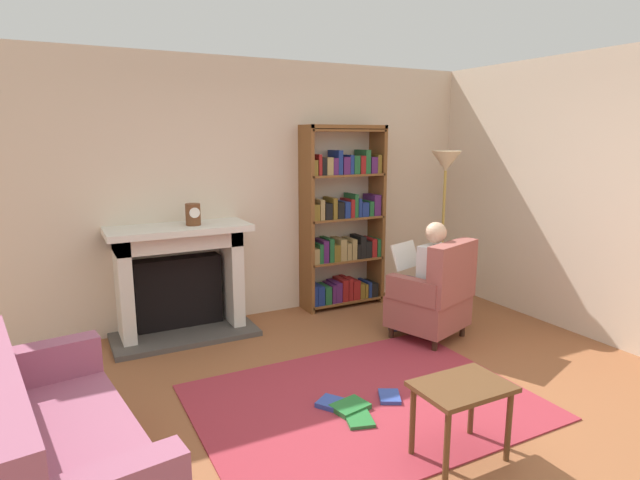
{
  "coord_description": "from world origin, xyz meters",
  "views": [
    {
      "loc": [
        -1.91,
        -2.66,
        1.93
      ],
      "look_at": [
        0.1,
        1.2,
        1.05
      ],
      "focal_mm": 29.18,
      "sensor_mm": 36.0,
      "label": 1
    }
  ],
  "objects_px": {
    "mantel_clock": "(193,214)",
    "armchair_reading": "(435,296)",
    "seated_reader": "(425,274)",
    "side_table": "(462,396)",
    "fireplace": "(180,277)",
    "sofa_floral": "(54,455)",
    "bookshelf": "(343,221)",
    "floor_lamp": "(445,176)"
  },
  "relations": [
    {
      "from": "mantel_clock",
      "to": "armchair_reading",
      "type": "bearing_deg",
      "value": -30.46
    },
    {
      "from": "seated_reader",
      "to": "side_table",
      "type": "height_order",
      "value": "seated_reader"
    },
    {
      "from": "armchair_reading",
      "to": "side_table",
      "type": "bearing_deg",
      "value": 35.9
    },
    {
      "from": "mantel_clock",
      "to": "side_table",
      "type": "relative_size",
      "value": 0.37
    },
    {
      "from": "fireplace",
      "to": "armchair_reading",
      "type": "bearing_deg",
      "value": -30.85
    },
    {
      "from": "fireplace",
      "to": "sofa_floral",
      "type": "distance_m",
      "value": 2.5
    },
    {
      "from": "armchair_reading",
      "to": "side_table",
      "type": "relative_size",
      "value": 1.73
    },
    {
      "from": "bookshelf",
      "to": "armchair_reading",
      "type": "distance_m",
      "value": 1.44
    },
    {
      "from": "fireplace",
      "to": "mantel_clock",
      "type": "bearing_deg",
      "value": -36.18
    },
    {
      "from": "mantel_clock",
      "to": "floor_lamp",
      "type": "height_order",
      "value": "floor_lamp"
    },
    {
      "from": "side_table",
      "to": "floor_lamp",
      "type": "height_order",
      "value": "floor_lamp"
    },
    {
      "from": "sofa_floral",
      "to": "floor_lamp",
      "type": "xyz_separation_m",
      "value": [
        3.91,
        1.62,
        1.18
      ]
    },
    {
      "from": "fireplace",
      "to": "floor_lamp",
      "type": "xyz_separation_m",
      "value": [
        2.76,
        -0.59,
        0.92
      ]
    },
    {
      "from": "mantel_clock",
      "to": "armchair_reading",
      "type": "xyz_separation_m",
      "value": [
        1.98,
        -1.16,
        -0.77
      ]
    },
    {
      "from": "side_table",
      "to": "seated_reader",
      "type": "bearing_deg",
      "value": 57.77
    },
    {
      "from": "fireplace",
      "to": "seated_reader",
      "type": "distance_m",
      "value": 2.37
    },
    {
      "from": "fireplace",
      "to": "mantel_clock",
      "type": "relative_size",
      "value": 6.6
    },
    {
      "from": "side_table",
      "to": "fireplace",
      "type": "bearing_deg",
      "value": 109.84
    },
    {
      "from": "seated_reader",
      "to": "floor_lamp",
      "type": "relative_size",
      "value": 0.65
    },
    {
      "from": "fireplace",
      "to": "side_table",
      "type": "relative_size",
      "value": 2.42
    },
    {
      "from": "floor_lamp",
      "to": "sofa_floral",
      "type": "bearing_deg",
      "value": -157.49
    },
    {
      "from": "fireplace",
      "to": "mantel_clock",
      "type": "height_order",
      "value": "mantel_clock"
    },
    {
      "from": "fireplace",
      "to": "side_table",
      "type": "xyz_separation_m",
      "value": [
        1.02,
        -2.83,
        -0.18
      ]
    },
    {
      "from": "side_table",
      "to": "floor_lamp",
      "type": "xyz_separation_m",
      "value": [
        1.74,
        2.24,
        1.1
      ]
    },
    {
      "from": "bookshelf",
      "to": "sofa_floral",
      "type": "bearing_deg",
      "value": -143.18
    },
    {
      "from": "armchair_reading",
      "to": "seated_reader",
      "type": "bearing_deg",
      "value": -90.0
    },
    {
      "from": "mantel_clock",
      "to": "sofa_floral",
      "type": "height_order",
      "value": "mantel_clock"
    },
    {
      "from": "armchair_reading",
      "to": "sofa_floral",
      "type": "height_order",
      "value": "armchair_reading"
    },
    {
      "from": "mantel_clock",
      "to": "bookshelf",
      "type": "xyz_separation_m",
      "value": [
        1.72,
        0.14,
        -0.21
      ]
    },
    {
      "from": "seated_reader",
      "to": "floor_lamp",
      "type": "bearing_deg",
      "value": -159.75
    },
    {
      "from": "sofa_floral",
      "to": "side_table",
      "type": "distance_m",
      "value": 2.26
    },
    {
      "from": "seated_reader",
      "to": "floor_lamp",
      "type": "xyz_separation_m",
      "value": [
        0.68,
        0.56,
        0.88
      ]
    },
    {
      "from": "floor_lamp",
      "to": "mantel_clock",
      "type": "bearing_deg",
      "value": 169.41
    },
    {
      "from": "bookshelf",
      "to": "side_table",
      "type": "xyz_separation_m",
      "value": [
        -0.83,
        -2.86,
        -0.58
      ]
    },
    {
      "from": "floor_lamp",
      "to": "armchair_reading",
      "type": "bearing_deg",
      "value": -133.85
    },
    {
      "from": "mantel_clock",
      "to": "seated_reader",
      "type": "distance_m",
      "value": 2.28
    },
    {
      "from": "mantel_clock",
      "to": "fireplace",
      "type": "bearing_deg",
      "value": 143.82
    },
    {
      "from": "fireplace",
      "to": "bookshelf",
      "type": "height_order",
      "value": "bookshelf"
    },
    {
      "from": "mantel_clock",
      "to": "floor_lamp",
      "type": "bearing_deg",
      "value": -10.59
    },
    {
      "from": "bookshelf",
      "to": "side_table",
      "type": "height_order",
      "value": "bookshelf"
    },
    {
      "from": "armchair_reading",
      "to": "seated_reader",
      "type": "height_order",
      "value": "seated_reader"
    },
    {
      "from": "armchair_reading",
      "to": "sofa_floral",
      "type": "xyz_separation_m",
      "value": [
        -3.26,
        -0.95,
        -0.1
      ]
    }
  ]
}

